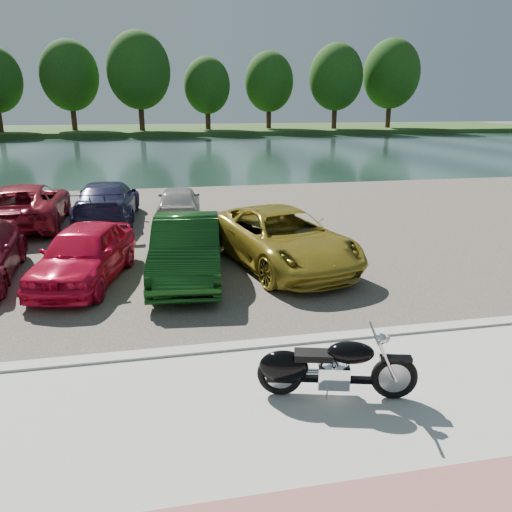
% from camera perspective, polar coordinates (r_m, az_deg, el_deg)
% --- Properties ---
extents(ground, '(200.00, 200.00, 0.00)m').
position_cam_1_polar(ground, '(7.45, 3.82, -17.66)').
color(ground, '#595447').
rests_on(ground, ground).
extents(promenade, '(60.00, 6.00, 0.10)m').
position_cam_1_polar(promenade, '(6.66, 6.24, -22.07)').
color(promenade, '#B9B6AE').
rests_on(promenade, ground).
extents(kerb, '(60.00, 0.30, 0.14)m').
position_cam_1_polar(kerb, '(9.08, 0.49, -10.24)').
color(kerb, '#B9B6AE').
rests_on(kerb, ground).
extents(parking_lot, '(60.00, 18.00, 0.04)m').
position_cam_1_polar(parking_lot, '(17.49, -5.59, 3.09)').
color(parking_lot, '#403B34').
rests_on(parking_lot, ground).
extents(river, '(120.00, 40.00, 0.00)m').
position_cam_1_polar(river, '(46.11, -9.48, 11.66)').
color(river, '#192D29').
rests_on(river, ground).
extents(far_bank, '(120.00, 24.00, 0.60)m').
position_cam_1_polar(far_bank, '(78.01, -10.47, 13.99)').
color(far_bank, '#294C1B').
rests_on(far_bank, ground).
extents(far_trees, '(70.25, 10.68, 12.52)m').
position_cam_1_polar(far_trees, '(72.01, -7.00, 19.63)').
color(far_trees, '#351C13').
rests_on(far_trees, far_bank).
extents(motorcycle, '(2.29, 0.95, 1.05)m').
position_cam_1_polar(motorcycle, '(7.49, 7.55, -12.53)').
color(motorcycle, black).
rests_on(motorcycle, promenade).
extents(car_4, '(2.57, 4.44, 1.42)m').
position_cam_1_polar(car_4, '(12.74, -19.05, 0.26)').
color(car_4, red).
rests_on(car_4, parking_lot).
extents(car_5, '(2.06, 4.74, 1.52)m').
position_cam_1_polar(car_5, '(12.42, -7.94, 0.85)').
color(car_5, '#0F380F').
rests_on(car_5, parking_lot).
extents(car_6, '(3.70, 5.86, 1.51)m').
position_cam_1_polar(car_6, '(13.30, 2.92, 2.08)').
color(car_6, olive).
rests_on(car_6, parking_lot).
extents(car_10, '(2.76, 5.55, 1.51)m').
position_cam_1_polar(car_10, '(19.35, -24.74, 5.31)').
color(car_10, maroon).
rests_on(car_10, parking_lot).
extents(car_11, '(2.27, 5.15, 1.47)m').
position_cam_1_polar(car_11, '(19.23, -16.63, 6.05)').
color(car_11, '#27274C').
rests_on(car_11, parking_lot).
extents(car_12, '(1.89, 3.96, 1.31)m').
position_cam_1_polar(car_12, '(18.81, -8.81, 6.07)').
color(car_12, '#AAAAA5').
rests_on(car_12, parking_lot).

